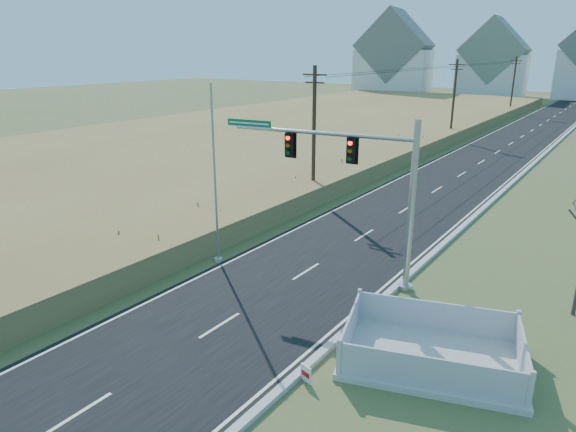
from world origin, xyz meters
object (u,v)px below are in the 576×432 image
Objects in this scene: fence_enclosure at (431,355)px; traffic_signal_mast at (369,184)px; flagpole at (216,194)px; open_sign at (306,374)px.

traffic_signal_mast is at bearing 119.21° from fence_enclosure.
flagpole is (-11.64, 2.41, 3.16)m from fence_enclosure.
open_sign is at bearing -84.04° from traffic_signal_mast.
fence_enclosure is 11.84× the size of open_sign.
traffic_signal_mast is 16.16× the size of open_sign.
traffic_signal_mast is 9.01m from open_sign.
open_sign is 0.07× the size of flagpole.
open_sign is (-2.84, -3.29, 0.03)m from fence_enclosure.
traffic_signal_mast is at bearing 16.45° from flagpole.
open_sign is (1.86, -7.75, -4.20)m from traffic_signal_mast.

